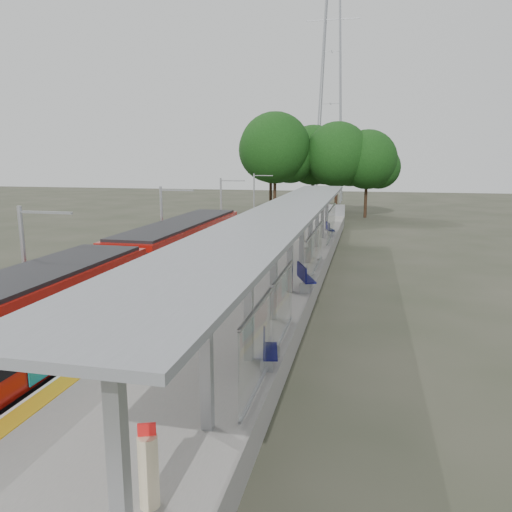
# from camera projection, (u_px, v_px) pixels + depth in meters

# --- Properties ---
(trackbed) EXTENTS (3.00, 70.00, 0.24)m
(trackbed) POSITION_uv_depth(u_px,v_px,m) (198.00, 274.00, 30.09)
(trackbed) COLOR #59544C
(trackbed) RESTS_ON ground
(platform) EXTENTS (6.00, 50.00, 1.00)m
(platform) POSITION_uv_depth(u_px,v_px,m) (271.00, 271.00, 29.05)
(platform) COLOR gray
(platform) RESTS_ON ground
(tactile_strip) EXTENTS (0.60, 50.00, 0.02)m
(tactile_strip) POSITION_uv_depth(u_px,v_px,m) (229.00, 261.00, 29.50)
(tactile_strip) COLOR gold
(tactile_strip) RESTS_ON platform
(end_fence) EXTENTS (6.00, 0.10, 1.20)m
(end_fence) POSITION_uv_depth(u_px,v_px,m) (316.00, 210.00, 52.71)
(end_fence) COLOR #9EA0A5
(end_fence) RESTS_ON platform
(train) EXTENTS (2.74, 27.60, 3.62)m
(train) POSITION_uv_depth(u_px,v_px,m) (120.00, 280.00, 20.52)
(train) COLOR black
(train) RESTS_ON ground
(canopy) EXTENTS (3.27, 38.00, 3.66)m
(canopy) POSITION_uv_depth(u_px,v_px,m) (289.00, 216.00, 24.33)
(canopy) COLOR #9EA0A5
(canopy) RESTS_ON platform
(pylon) EXTENTS (8.00, 4.00, 38.00)m
(pylon) POSITION_uv_depth(u_px,v_px,m) (331.00, 78.00, 76.40)
(pylon) COLOR #9EA0A5
(pylon) RESTS_ON ground
(tree_cluster) EXTENTS (19.33, 13.34, 12.24)m
(tree_cluster) POSITION_uv_depth(u_px,v_px,m) (306.00, 153.00, 59.80)
(tree_cluster) COLOR #382316
(tree_cluster) RESTS_ON ground
(catenary_masts) EXTENTS (2.08, 48.16, 5.40)m
(catenary_masts) POSITION_uv_depth(u_px,v_px,m) (163.00, 230.00, 28.96)
(catenary_masts) COLOR #9EA0A5
(catenary_masts) RESTS_ON ground
(bench_near) EXTENTS (0.69, 1.43, 0.94)m
(bench_near) POSITION_uv_depth(u_px,v_px,m) (268.00, 348.00, 14.69)
(bench_near) COLOR #101154
(bench_near) RESTS_ON platform
(bench_mid) EXTENTS (1.10, 1.78, 1.17)m
(bench_mid) POSITION_uv_depth(u_px,v_px,m) (304.00, 277.00, 23.04)
(bench_mid) COLOR #101154
(bench_mid) RESTS_ON platform
(bench_far) EXTENTS (0.83, 1.57, 1.03)m
(bench_far) POSITION_uv_depth(u_px,v_px,m) (329.00, 229.00, 39.15)
(bench_far) COLOR #101154
(bench_far) RESTS_ON platform
(info_pillar_near) EXTENTS (0.36, 0.36, 1.58)m
(info_pillar_near) POSITION_uv_depth(u_px,v_px,m) (149.00, 471.00, 8.65)
(info_pillar_near) COLOR beige
(info_pillar_near) RESTS_ON platform
(info_pillar_far) EXTENTS (0.43, 0.43, 1.93)m
(info_pillar_far) POSITION_uv_depth(u_px,v_px,m) (302.00, 229.00, 36.60)
(info_pillar_far) COLOR beige
(info_pillar_far) RESTS_ON platform
(litter_bin) EXTENTS (0.46, 0.46, 0.88)m
(litter_bin) POSITION_uv_depth(u_px,v_px,m) (307.00, 255.00, 29.05)
(litter_bin) COLOR #9EA0A5
(litter_bin) RESTS_ON platform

